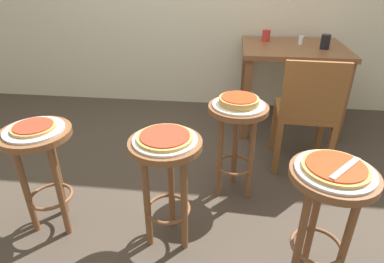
{
  "coord_description": "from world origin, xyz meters",
  "views": [
    {
      "loc": [
        0.34,
        -1.75,
        1.41
      ],
      "look_at": [
        0.15,
        -0.17,
        0.57
      ],
      "focal_mm": 30.61,
      "sensor_mm": 36.0,
      "label": 1
    }
  ],
  "objects_px": {
    "serving_plate_middle": "(165,140)",
    "dining_table": "(292,60)",
    "cup_far_edge": "(266,35)",
    "condiment_shaker": "(301,40)",
    "stool_foreground": "(327,204)",
    "pizza_foreground": "(336,167)",
    "pizza_rear": "(239,100)",
    "cup_near_edge": "(325,42)",
    "stool_middle": "(166,170)",
    "serving_plate_rear": "(239,105)",
    "serving_plate_leftside": "(34,130)",
    "stool_rear": "(237,130)",
    "wooden_chair": "(307,111)",
    "pizza_server_knife": "(346,168)",
    "pizza_middle": "(165,137)",
    "pizza_leftside": "(33,127)",
    "stool_leftside": "(41,158)",
    "serving_plate_foreground": "(335,171)"
  },
  "relations": [
    {
      "from": "serving_plate_middle",
      "to": "dining_table",
      "type": "bearing_deg",
      "value": 62.0
    },
    {
      "from": "cup_far_edge",
      "to": "condiment_shaker",
      "type": "height_order",
      "value": "cup_far_edge"
    },
    {
      "from": "stool_foreground",
      "to": "pizza_foreground",
      "type": "bearing_deg",
      "value": 90.0
    },
    {
      "from": "pizza_foreground",
      "to": "pizza_rear",
      "type": "xyz_separation_m",
      "value": [
        -0.39,
        0.65,
        0.01
      ]
    },
    {
      "from": "pizza_foreground",
      "to": "cup_near_edge",
      "type": "distance_m",
      "value": 1.7
    },
    {
      "from": "stool_middle",
      "to": "serving_plate_rear",
      "type": "bearing_deg",
      "value": 52.97
    },
    {
      "from": "cup_far_edge",
      "to": "stool_foreground",
      "type": "bearing_deg",
      "value": -85.87
    },
    {
      "from": "stool_middle",
      "to": "serving_plate_leftside",
      "type": "distance_m",
      "value": 0.71
    },
    {
      "from": "pizza_rear",
      "to": "condiment_shaker",
      "type": "relative_size",
      "value": 3.23
    },
    {
      "from": "stool_middle",
      "to": "serving_plate_middle",
      "type": "distance_m",
      "value": 0.17
    },
    {
      "from": "pizza_foreground",
      "to": "stool_rear",
      "type": "bearing_deg",
      "value": 120.85
    },
    {
      "from": "condiment_shaker",
      "to": "wooden_chair",
      "type": "height_order",
      "value": "wooden_chair"
    },
    {
      "from": "pizza_server_knife",
      "to": "condiment_shaker",
      "type": "bearing_deg",
      "value": 37.94
    },
    {
      "from": "pizza_middle",
      "to": "stool_rear",
      "type": "bearing_deg",
      "value": 52.97
    },
    {
      "from": "cup_near_edge",
      "to": "pizza_server_knife",
      "type": "xyz_separation_m",
      "value": [
        -0.29,
        -1.69,
        -0.14
      ]
    },
    {
      "from": "serving_plate_rear",
      "to": "wooden_chair",
      "type": "xyz_separation_m",
      "value": [
        0.49,
        0.35,
        -0.17
      ]
    },
    {
      "from": "pizza_rear",
      "to": "cup_near_edge",
      "type": "bearing_deg",
      "value": 55.09
    },
    {
      "from": "serving_plate_middle",
      "to": "dining_table",
      "type": "relative_size",
      "value": 0.36
    },
    {
      "from": "stool_rear",
      "to": "pizza_rear",
      "type": "bearing_deg",
      "value": 90.0
    },
    {
      "from": "cup_far_edge",
      "to": "wooden_chair",
      "type": "relative_size",
      "value": 0.12
    },
    {
      "from": "stool_middle",
      "to": "serving_plate_middle",
      "type": "relative_size",
      "value": 2.0
    },
    {
      "from": "serving_plate_rear",
      "to": "wooden_chair",
      "type": "bearing_deg",
      "value": 35.76
    },
    {
      "from": "dining_table",
      "to": "cup_far_edge",
      "type": "height_order",
      "value": "cup_far_edge"
    },
    {
      "from": "serving_plate_leftside",
      "to": "pizza_server_knife",
      "type": "relative_size",
      "value": 1.36
    },
    {
      "from": "serving_plate_middle",
      "to": "serving_plate_leftside",
      "type": "height_order",
      "value": "same"
    },
    {
      "from": "pizza_middle",
      "to": "serving_plate_rear",
      "type": "xyz_separation_m",
      "value": [
        0.36,
        0.47,
        -0.02
      ]
    },
    {
      "from": "stool_rear",
      "to": "serving_plate_leftside",
      "type": "bearing_deg",
      "value": -156.79
    },
    {
      "from": "pizza_rear",
      "to": "cup_far_edge",
      "type": "height_order",
      "value": "cup_far_edge"
    },
    {
      "from": "pizza_middle",
      "to": "pizza_leftside",
      "type": "bearing_deg",
      "value": 177.79
    },
    {
      "from": "dining_table",
      "to": "wooden_chair",
      "type": "height_order",
      "value": "wooden_chair"
    },
    {
      "from": "stool_leftside",
      "to": "wooden_chair",
      "type": "bearing_deg",
      "value": 27.57
    },
    {
      "from": "stool_middle",
      "to": "serving_plate_foreground",
      "type": "bearing_deg",
      "value": -13.26
    },
    {
      "from": "cup_far_edge",
      "to": "stool_rear",
      "type": "bearing_deg",
      "value": -101.16
    },
    {
      "from": "wooden_chair",
      "to": "serving_plate_leftside",
      "type": "bearing_deg",
      "value": -152.43
    },
    {
      "from": "stool_rear",
      "to": "pizza_server_knife",
      "type": "distance_m",
      "value": 0.81
    },
    {
      "from": "pizza_foreground",
      "to": "dining_table",
      "type": "relative_size",
      "value": 0.31
    },
    {
      "from": "serving_plate_foreground",
      "to": "stool_middle",
      "type": "relative_size",
      "value": 0.51
    },
    {
      "from": "serving_plate_foreground",
      "to": "stool_leftside",
      "type": "relative_size",
      "value": 0.51
    },
    {
      "from": "pizza_middle",
      "to": "pizza_rear",
      "type": "relative_size",
      "value": 1.15
    },
    {
      "from": "serving_plate_middle",
      "to": "stool_leftside",
      "type": "relative_size",
      "value": 0.5
    },
    {
      "from": "pizza_middle",
      "to": "pizza_rear",
      "type": "height_order",
      "value": "pizza_rear"
    },
    {
      "from": "pizza_rear",
      "to": "cup_near_edge",
      "type": "xyz_separation_m",
      "value": [
        0.71,
        1.02,
        0.14
      ]
    },
    {
      "from": "stool_middle",
      "to": "serving_plate_leftside",
      "type": "xyz_separation_m",
      "value": [
        -0.68,
        0.03,
        0.17
      ]
    },
    {
      "from": "serving_plate_rear",
      "to": "cup_far_edge",
      "type": "distance_m",
      "value": 1.3
    },
    {
      "from": "pizza_rear",
      "to": "pizza_server_knife",
      "type": "xyz_separation_m",
      "value": [
        0.42,
        -0.67,
        0.0
      ]
    },
    {
      "from": "serving_plate_rear",
      "to": "pizza_server_knife",
      "type": "height_order",
      "value": "pizza_server_knife"
    },
    {
      "from": "pizza_server_knife",
      "to": "cup_far_edge",
      "type": "bearing_deg",
      "value": 46.79
    },
    {
      "from": "stool_foreground",
      "to": "stool_leftside",
      "type": "bearing_deg",
      "value": 171.96
    },
    {
      "from": "pizza_middle",
      "to": "stool_leftside",
      "type": "xyz_separation_m",
      "value": [
        -0.68,
        0.03,
        -0.19
      ]
    },
    {
      "from": "stool_middle",
      "to": "serving_plate_rear",
      "type": "distance_m",
      "value": 0.62
    }
  ]
}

